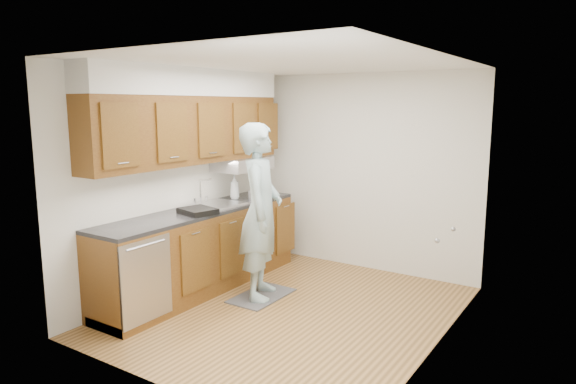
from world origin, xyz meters
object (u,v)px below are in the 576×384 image
object	(u,v)px
steel_can	(251,195)
dish_rack	(198,211)
person	(261,200)
soap_bottle_b	(259,193)
soap_bottle_a	(235,187)

from	to	relation	value
steel_can	dish_rack	world-z (taller)	steel_can
person	soap_bottle_b	distance (m)	0.85
steel_can	soap_bottle_b	bearing A→B (deg)	25.45
person	dish_rack	size ratio (longest dim) A/B	5.80
person	steel_can	size ratio (longest dim) A/B	18.26
person	dish_rack	world-z (taller)	person
person	soap_bottle_a	size ratio (longest dim) A/B	7.16
soap_bottle_a	steel_can	distance (m)	0.23
soap_bottle_a	dish_rack	distance (m)	0.95
steel_can	dish_rack	bearing A→B (deg)	-88.15
soap_bottle_b	dish_rack	size ratio (longest dim) A/B	0.48
person	steel_can	distance (m)	0.88
soap_bottle_b	dish_rack	distance (m)	1.04
person	steel_can	world-z (taller)	person
soap_bottle_a	soap_bottle_b	bearing A→B (deg)	22.27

